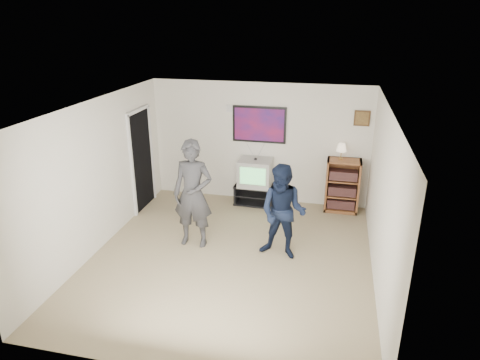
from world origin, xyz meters
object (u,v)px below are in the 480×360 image
at_px(bookshelf, 342,186).
at_px(person_tall, 193,194).
at_px(person_short, 283,212).
at_px(media_stand, 255,194).
at_px(crt_television, 255,172).

xyz_separation_m(bookshelf, person_tall, (-2.47, -1.94, 0.39)).
xyz_separation_m(person_tall, person_short, (1.53, -0.08, -0.14)).
bearing_deg(person_short, media_stand, 122.70).
relative_size(person_tall, person_short, 1.18).
xyz_separation_m(crt_television, person_tall, (-0.70, -1.89, 0.23)).
height_order(bookshelf, person_tall, person_tall).
xyz_separation_m(media_stand, bookshelf, (1.77, 0.05, 0.33)).
bearing_deg(bookshelf, person_tall, -141.84).
bearing_deg(media_stand, crt_television, 1.23).
distance_m(media_stand, person_tall, 2.14).
relative_size(crt_television, person_short, 0.42).
height_order(person_tall, person_short, person_tall).
relative_size(media_stand, bookshelf, 0.78).
bearing_deg(crt_television, media_stand, -179.58).
bearing_deg(media_stand, person_tall, -109.15).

